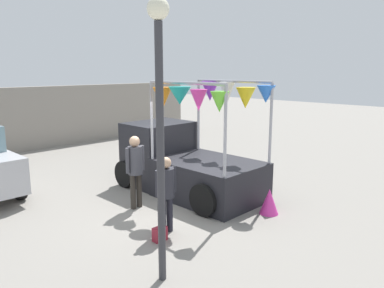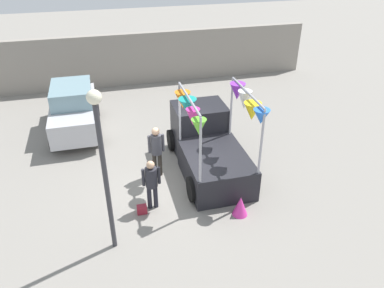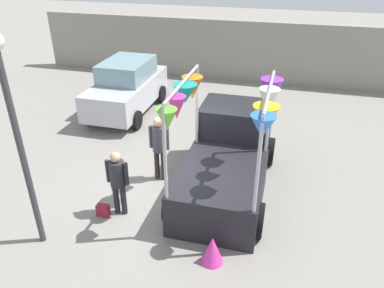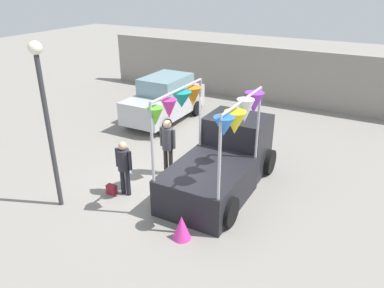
# 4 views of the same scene
# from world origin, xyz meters

# --- Properties ---
(ground_plane) EXTENTS (60.00, 60.00, 0.00)m
(ground_plane) POSITION_xyz_m (0.00, 0.00, 0.00)
(ground_plane) COLOR gray
(vendor_truck) EXTENTS (2.37, 4.07, 3.03)m
(vendor_truck) POSITION_xyz_m (1.26, 0.66, 0.90)
(vendor_truck) COLOR black
(vendor_truck) RESTS_ON ground
(person_customer) EXTENTS (0.53, 0.34, 1.59)m
(person_customer) POSITION_xyz_m (-0.90, -1.10, 0.96)
(person_customer) COLOR black
(person_customer) RESTS_ON ground
(person_vendor) EXTENTS (0.53, 0.34, 1.77)m
(person_vendor) POSITION_xyz_m (-0.48, 0.47, 1.07)
(person_vendor) COLOR #2D2823
(person_vendor) RESTS_ON ground
(handbag) EXTENTS (0.28, 0.16, 0.28)m
(handbag) POSITION_xyz_m (-1.25, -1.30, 0.14)
(handbag) COLOR maroon
(handbag) RESTS_ON ground
(street_lamp) EXTENTS (0.32, 0.32, 4.29)m
(street_lamp) POSITION_xyz_m (-2.11, -2.36, 2.77)
(street_lamp) COLOR #333338
(street_lamp) RESTS_ON ground
(brick_boundary_wall) EXTENTS (18.00, 0.36, 2.60)m
(brick_boundary_wall) POSITION_xyz_m (0.00, 9.01, 1.30)
(brick_boundary_wall) COLOR gray
(brick_boundary_wall) RESTS_ON ground
(folded_kite_bundle_magenta) EXTENTS (0.47, 0.47, 0.60)m
(folded_kite_bundle_magenta) POSITION_xyz_m (1.44, -2.04, 0.30)
(folded_kite_bundle_magenta) COLOR #D83399
(folded_kite_bundle_magenta) RESTS_ON ground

